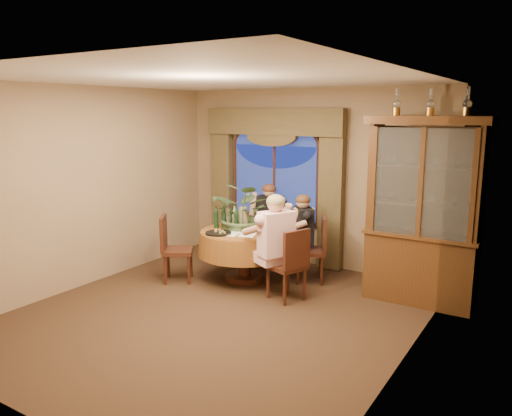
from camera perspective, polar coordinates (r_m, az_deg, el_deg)
The scene contains 37 objects.
floor at distance 6.26m, azimuth -4.46°, elevation -12.02°, with size 5.00×5.00×0.00m, color black.
wall_back at distance 7.98m, azimuth 6.14°, elevation 3.41°, with size 4.50×4.50×0.00m, color #866C4F.
wall_right at distance 4.88m, azimuth 17.04°, elevation -1.87°, with size 5.00×5.00×0.00m, color #866C4F.
ceiling at distance 5.78m, azimuth -4.88°, elevation 14.47°, with size 5.00×5.00×0.00m, color white.
window at distance 8.21m, azimuth 2.14°, elevation 2.97°, with size 1.62×0.10×1.32m, color navy, non-canonical shape.
arched_transom at distance 8.14m, azimuth 2.18°, elevation 8.42°, with size 1.60×0.06×0.44m, color navy, non-canonical shape.
drapery_left at distance 8.74m, azimuth -3.90°, elevation 2.65°, with size 0.38×0.14×2.32m, color #463C23.
drapery_right at distance 7.73m, azimuth 8.58°, elevation 1.45°, with size 0.38×0.14×2.32m, color #463C23.
swag_valance at distance 8.06m, azimuth 1.90°, elevation 9.82°, with size 2.45×0.16×0.42m, color #463C23, non-canonical shape.
dining_table at distance 7.33m, azimuth -1.33°, elevation -5.41°, with size 1.36×1.36×0.75m, color #912F0E.
china_cabinet at distance 6.66m, azimuth 18.60°, elevation -0.41°, with size 1.47×0.58×2.39m, color #3C2414.
oil_lamp_left at distance 6.64m, azimuth 15.78°, elevation 11.59°, with size 0.11×0.11×0.34m, color #A5722D, non-canonical shape.
oil_lamp_center at distance 6.54m, azimuth 19.34°, elevation 11.41°, with size 0.11×0.11×0.34m, color #A5722D, non-canonical shape.
oil_lamp_right at distance 6.46m, azimuth 23.01°, elevation 11.17°, with size 0.11×0.11×0.34m, color #A5722D, non-canonical shape.
chair_right at distance 6.58m, azimuth 3.50°, elevation -6.41°, with size 0.42×0.42×0.96m, color black.
chair_back_right at distance 7.28m, azimuth 6.15°, elevation -4.73°, with size 0.42×0.42×0.96m, color black.
chair_back at distance 8.13m, azimuth 1.18°, elevation -2.99°, with size 0.42×0.42×0.96m, color black.
chair_front_left at distance 7.35m, azimuth -8.92°, elevation -4.65°, with size 0.42×0.42×0.96m, color black.
person_pink at distance 6.51m, azimuth 2.31°, elevation -4.55°, with size 0.50×0.46×1.41m, color #F5C2C5, non-canonical shape.
person_back at distance 8.07m, azimuth 1.55°, elevation -1.80°, with size 0.47×0.43×1.32m, color black, non-canonical shape.
person_scarf at distance 7.39m, azimuth 5.47°, elevation -3.26°, with size 0.45×0.42×1.27m, color black, non-canonical shape.
stoneware_vase at distance 7.38m, azimuth -1.51°, elevation -1.08°, with size 0.16×0.16×0.31m, color #9B8767, non-canonical shape.
centerpiece_plant at distance 7.25m, azimuth -1.38°, elevation 2.21°, with size 0.89×0.99×0.77m, color #435E39.
olive_bowl at distance 7.12m, azimuth -1.22°, elevation -2.60°, with size 0.14×0.14×0.04m, color #515929.
cheese_platter at distance 7.04m, azimuth -4.33°, elevation -2.87°, with size 0.37×0.37×0.02m, color black.
wine_bottle_0 at distance 7.33m, azimuth -3.71°, elevation -1.07°, with size 0.07×0.07×0.33m, color black.
wine_bottle_1 at distance 7.25m, azimuth -2.26°, elevation -1.20°, with size 0.07×0.07×0.33m, color black.
wine_bottle_2 at distance 7.49m, azimuth -3.27°, elevation -0.81°, with size 0.07×0.07×0.33m, color tan.
wine_bottle_3 at distance 7.33m, azimuth -2.46°, elevation -1.06°, with size 0.07×0.07×0.33m, color tan.
wine_bottle_4 at distance 7.37m, azimuth -4.59°, elevation -1.03°, with size 0.07×0.07×0.33m, color black.
wine_bottle_5 at distance 7.51m, azimuth -2.59°, elevation -0.76°, with size 0.07×0.07×0.33m, color black.
tasting_paper_0 at distance 6.96m, azimuth -0.96°, elevation -3.07°, with size 0.21×0.30×0.00m, color white.
tasting_paper_1 at distance 7.27m, azimuth 1.70°, elevation -2.46°, with size 0.21×0.30×0.00m, color white.
tasting_paper_2 at distance 7.02m, azimuth -2.77°, elevation -2.96°, with size 0.21×0.30×0.00m, color white.
wine_glass_person_pink at distance 6.83m, azimuth 0.42°, elevation -2.60°, with size 0.07×0.07×0.18m, color silver, non-canonical shape.
wine_glass_person_back at distance 7.61m, azimuth 0.14°, elevation -1.18°, with size 0.07×0.07×0.18m, color silver, non-canonical shape.
wine_glass_person_scarf at distance 7.26m, azimuth 2.18°, elevation -1.78°, with size 0.07×0.07×0.18m, color silver, non-canonical shape.
Camera 1 is at (3.45, -4.62, 2.45)m, focal length 35.00 mm.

